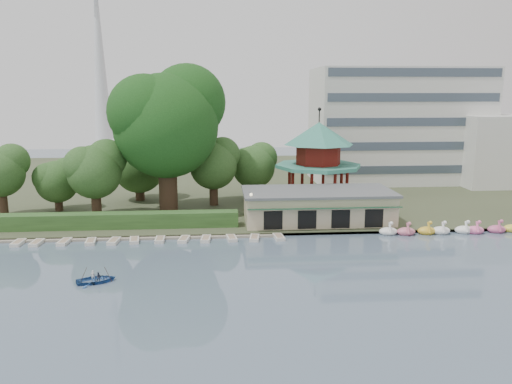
{
  "coord_description": "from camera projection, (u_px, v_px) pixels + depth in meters",
  "views": [
    {
      "loc": [
        -2.24,
        -37.94,
        16.29
      ],
      "look_at": [
        2.0,
        18.0,
        5.0
      ],
      "focal_mm": 35.0,
      "sensor_mm": 36.0,
      "label": 1
    }
  ],
  "objects": [
    {
      "name": "hedge",
      "position": [
        112.0,
        221.0,
        59.14
      ],
      "size": [
        30.0,
        2.0,
        1.8
      ],
      "primitive_type": "cube",
      "color": "#335A26",
      "rests_on": "shore"
    },
    {
      "name": "shore",
      "position": [
        231.0,
        181.0,
        91.26
      ],
      "size": [
        220.0,
        70.0,
        0.4
      ],
      "primitive_type": "cube",
      "color": "#424930",
      "rests_on": "ground"
    },
    {
      "name": "small_trees",
      "position": [
        140.0,
        167.0,
        69.27
      ],
      "size": [
        39.86,
        17.3,
        9.99
      ],
      "color": "#3A281C",
      "rests_on": "shore"
    },
    {
      "name": "big_tree",
      "position": [
        167.0,
        118.0,
        64.85
      ],
      "size": [
        14.98,
        13.96,
        19.62
      ],
      "color": "#3A281C",
      "rests_on": "shore"
    },
    {
      "name": "moored_rowboats",
      "position": [
        137.0,
        240.0,
        55.08
      ],
      "size": [
        32.73,
        2.67,
        0.36
      ],
      "color": "silver",
      "rests_on": "ground"
    },
    {
      "name": "boathouse",
      "position": [
        317.0,
        205.0,
        62.22
      ],
      "size": [
        18.6,
        9.39,
        3.9
      ],
      "color": "beige",
      "rests_on": "shore"
    },
    {
      "name": "ground_plane",
      "position": [
        248.0,
        296.0,
        40.47
      ],
      "size": [
        220.0,
        220.0,
        0.0
      ],
      "primitive_type": "plane",
      "color": "slate",
      "rests_on": "ground"
    },
    {
      "name": "rowboat_with_passengers",
      "position": [
        96.0,
        277.0,
        43.34
      ],
      "size": [
        5.4,
        4.48,
        2.01
      ],
      "color": "#2C5797",
      "rests_on": "ground"
    },
    {
      "name": "lamp_post",
      "position": [
        251.0,
        204.0,
        58.49
      ],
      "size": [
        0.36,
        0.36,
        4.28
      ],
      "color": "black",
      "rests_on": "shore"
    },
    {
      "name": "broadcast_tower",
      "position": [
        98.0,
        38.0,
        167.51
      ],
      "size": [
        8.0,
        8.0,
        96.0
      ],
      "color": "silver",
      "rests_on": "ground"
    },
    {
      "name": "dock",
      "position": [
        133.0,
        237.0,
        56.37
      ],
      "size": [
        34.0,
        1.6,
        0.24
      ],
      "primitive_type": "cube",
      "color": "gray",
      "rests_on": "ground"
    },
    {
      "name": "swan_boats",
      "position": [
        461.0,
        230.0,
        58.48
      ],
      "size": [
        19.92,
        2.14,
        1.92
      ],
      "color": "white",
      "rests_on": "ground"
    },
    {
      "name": "embankment",
      "position": [
        239.0,
        235.0,
        57.35
      ],
      "size": [
        220.0,
        0.6,
        0.3
      ],
      "primitive_type": "cube",
      "color": "gray",
      "rests_on": "ground"
    },
    {
      "name": "office_building",
      "position": [
        414.0,
        129.0,
        88.86
      ],
      "size": [
        38.0,
        18.0,
        20.0
      ],
      "color": "silver",
      "rests_on": "shore"
    },
    {
      "name": "pavilion",
      "position": [
        318.0,
        155.0,
        71.16
      ],
      "size": [
        12.4,
        12.4,
        13.5
      ],
      "color": "beige",
      "rests_on": "shore"
    }
  ]
}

